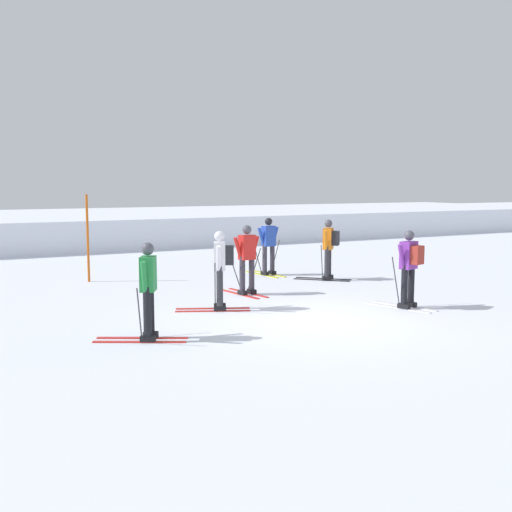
{
  "coord_description": "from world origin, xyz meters",
  "views": [
    {
      "loc": [
        -6.75,
        -10.02,
        2.7
      ],
      "look_at": [
        0.59,
        3.55,
        0.9
      ],
      "focal_mm": 43.36,
      "sensor_mm": 36.0,
      "label": 1
    }
  ],
  "objects": [
    {
      "name": "skier_orange",
      "position": [
        3.29,
        4.21,
        0.96
      ],
      "size": [
        1.38,
        1.41,
        1.71
      ],
      "color": "black",
      "rests_on": "ground"
    },
    {
      "name": "skier_blue",
      "position": [
        2.24,
        5.83,
        0.92
      ],
      "size": [
        1.0,
        1.63,
        1.71
      ],
      "color": "gold",
      "rests_on": "ground"
    },
    {
      "name": "trail_marker_pole",
      "position": [
        -2.75,
        7.13,
        1.21
      ],
      "size": [
        0.07,
        0.07,
        2.42
      ],
      "primitive_type": "cylinder",
      "color": "#C65614",
      "rests_on": "ground"
    },
    {
      "name": "ground_plane",
      "position": [
        0.0,
        0.0,
        0.0
      ],
      "size": [
        120.0,
        120.0,
        0.0
      ],
      "primitive_type": "plane",
      "color": "silver"
    },
    {
      "name": "skier_red",
      "position": [
        0.17,
        3.23,
        0.92
      ],
      "size": [
        1.0,
        1.64,
        1.71
      ],
      "color": "red",
      "rests_on": "ground"
    },
    {
      "name": "far_snow_ridge",
      "position": [
        0.0,
        18.75,
        0.64
      ],
      "size": [
        80.0,
        9.39,
        1.27
      ],
      "primitive_type": "cube",
      "color": "silver",
      "rests_on": "ground"
    },
    {
      "name": "skier_green",
      "position": [
        -3.4,
        0.08,
        0.92
      ],
      "size": [
        1.58,
        1.09,
        1.71
      ],
      "color": "red",
      "rests_on": "ground"
    },
    {
      "name": "skier_purple",
      "position": [
        2.48,
        0.05,
        0.96
      ],
      "size": [
        0.97,
        1.64,
        1.71
      ],
      "color": "silver",
      "rests_on": "ground"
    },
    {
      "name": "skier_white",
      "position": [
        -1.19,
        1.84,
        0.95
      ],
      "size": [
        1.61,
        1.0,
        1.71
      ],
      "color": "red",
      "rests_on": "ground"
    }
  ]
}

